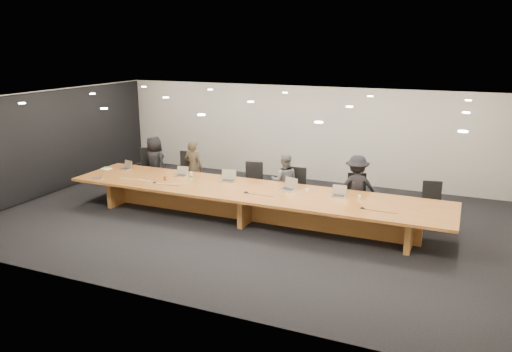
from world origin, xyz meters
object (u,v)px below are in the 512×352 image
at_px(mic_center, 246,192).
at_px(laptop_d, 287,184).
at_px(paper_cup_far, 359,197).
at_px(chair_mid_right, 295,189).
at_px(laptop_b, 181,171).
at_px(chair_far_right, 432,204).
at_px(person_a, 155,163).
at_px(person_c, 284,181).
at_px(chair_far_left, 146,169).
at_px(laptop_a, 125,165).
at_px(chair_mid_left, 252,183).
at_px(amber_mug, 165,178).
at_px(person_d, 356,187).
at_px(water_bottle, 191,176).
at_px(paper_cup_near, 307,191).
at_px(conference_table, 251,199).
at_px(mic_right, 363,208).
at_px(mic_left, 155,182).
at_px(chair_left, 185,174).
at_px(laptop_c, 228,176).
at_px(av_box, 98,178).
at_px(chair_right, 357,196).
at_px(laptop_e, 339,191).
at_px(person_b, 193,168).

bearing_deg(mic_center, laptop_d, 36.15).
distance_m(paper_cup_far, mic_center, 2.51).
relative_size(chair_mid_right, laptop_b, 3.37).
xyz_separation_m(chair_far_right, mic_center, (-3.89, -1.61, 0.26)).
distance_m(person_a, person_c, 3.87).
xyz_separation_m(chair_far_left, laptop_a, (-0.05, -0.84, 0.29)).
distance_m(chair_mid_left, amber_mug, 2.21).
distance_m(person_a, person_d, 5.69).
bearing_deg(paper_cup_far, chair_far_left, 171.47).
height_order(water_bottle, amber_mug, water_bottle).
distance_m(laptop_d, paper_cup_near, 0.50).
bearing_deg(conference_table, chair_mid_right, 60.64).
relative_size(chair_mid_right, person_c, 0.76).
bearing_deg(mic_right, mic_left, -179.14).
distance_m(chair_far_left, paper_cup_near, 5.17).
xyz_separation_m(chair_mid_left, paper_cup_near, (1.75, -0.91, 0.26)).
xyz_separation_m(conference_table, mic_right, (2.65, -0.33, 0.24)).
bearing_deg(chair_left, laptop_c, -25.01).
height_order(laptop_b, av_box, laptop_b).
relative_size(laptop_a, mic_center, 2.46).
distance_m(chair_mid_right, laptop_b, 2.93).
distance_m(chair_mid_left, laptop_c, 0.89).
bearing_deg(person_a, person_c, -168.35).
bearing_deg(conference_table, water_bottle, 175.62).
bearing_deg(chair_mid_left, chair_right, -10.02).
bearing_deg(person_a, laptop_c, 175.15).
relative_size(amber_mug, paper_cup_near, 1.06).
relative_size(chair_far_left, chair_right, 1.10).
xyz_separation_m(chair_right, person_c, (-1.82, -0.01, 0.16)).
relative_size(chair_mid_left, mic_left, 9.49).
height_order(water_bottle, av_box, water_bottle).
bearing_deg(person_d, mic_center, 12.13).
xyz_separation_m(chair_far_left, laptop_b, (1.69, -0.86, 0.29)).
bearing_deg(chair_right, conference_table, -167.70).
distance_m(person_d, av_box, 6.33).
distance_m(chair_left, laptop_e, 4.55).
bearing_deg(mic_left, paper_cup_near, 10.47).
bearing_deg(chair_mid_right, paper_cup_far, -32.29).
xyz_separation_m(laptop_c, paper_cup_near, (2.08, -0.16, -0.09)).
distance_m(av_box, mic_center, 3.88).
bearing_deg(water_bottle, person_d, 14.62).
distance_m(person_a, person_b, 1.23).
bearing_deg(chair_mid_left, person_b, 166.44).
xyz_separation_m(chair_far_left, paper_cup_near, (5.08, -0.98, 0.22)).
relative_size(laptop_b, water_bottle, 1.46).
relative_size(chair_right, mic_center, 8.70).
relative_size(person_d, amber_mug, 15.94).
bearing_deg(av_box, chair_mid_right, 0.04).
height_order(chair_far_right, laptop_c, laptop_c).
relative_size(conference_table, laptop_c, 25.35).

